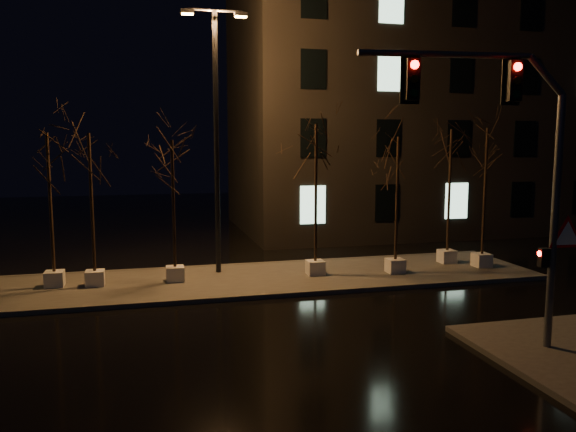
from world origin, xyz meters
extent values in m
plane|color=black|center=(0.00, 0.00, 0.00)|extent=(90.00, 90.00, 0.00)
cube|color=#413F3A|center=(0.00, 6.00, 0.07)|extent=(22.00, 5.00, 0.15)
cube|color=black|center=(14.00, 18.00, 7.50)|extent=(25.00, 12.00, 15.00)
cube|color=silver|center=(-7.32, 6.42, 0.43)|extent=(0.65, 0.65, 0.55)
cylinder|color=black|center=(-7.32, 6.42, 3.15)|extent=(0.11, 0.11, 4.91)
cube|color=silver|center=(-5.92, 6.16, 0.43)|extent=(0.65, 0.65, 0.55)
cylinder|color=black|center=(-5.92, 6.16, 3.15)|extent=(0.11, 0.11, 4.89)
cube|color=silver|center=(-3.09, 6.15, 0.43)|extent=(0.65, 0.65, 0.55)
cylinder|color=black|center=(-3.09, 6.15, 3.03)|extent=(0.11, 0.11, 4.66)
cube|color=silver|center=(2.28, 5.87, 0.43)|extent=(0.65, 0.65, 0.55)
cylinder|color=black|center=(2.28, 5.87, 3.34)|extent=(0.11, 0.11, 5.27)
cube|color=silver|center=(5.45, 5.41, 0.43)|extent=(0.65, 0.65, 0.55)
cylinder|color=black|center=(5.45, 5.41, 3.10)|extent=(0.11, 0.11, 4.80)
cube|color=silver|center=(8.40, 6.58, 0.43)|extent=(0.65, 0.65, 0.55)
cylinder|color=black|center=(8.40, 6.58, 3.26)|extent=(0.11, 0.11, 5.13)
cube|color=silver|center=(9.40, 5.53, 0.43)|extent=(0.65, 0.65, 0.55)
cylinder|color=black|center=(9.40, 5.53, 3.28)|extent=(0.11, 0.11, 5.16)
cylinder|color=#54565B|center=(5.66, -3.06, 3.27)|extent=(0.19, 0.19, 6.24)
cylinder|color=#54565B|center=(2.73, -2.75, 7.26)|extent=(4.15, 0.59, 0.15)
cube|color=black|center=(4.42, -2.93, 6.69)|extent=(0.33, 0.26, 0.94)
cube|color=black|center=(1.94, -2.66, 6.69)|extent=(0.33, 0.26, 0.94)
cube|color=black|center=(5.44, -3.04, 2.44)|extent=(0.25, 0.21, 0.47)
cone|color=red|center=(5.97, -3.15, 2.96)|extent=(1.08, 0.15, 1.08)
sphere|color=#FF0C07|center=(5.66, -3.06, 7.00)|extent=(0.19, 0.19, 0.19)
cylinder|color=black|center=(-1.34, 7.22, 5.18)|extent=(0.20, 0.20, 10.06)
cylinder|color=black|center=(-1.34, 7.22, 10.21)|extent=(2.21, 0.13, 0.10)
cube|color=#F49D30|center=(-2.35, 7.23, 10.06)|extent=(0.51, 0.29, 0.20)
cube|color=#F49D30|center=(-0.34, 7.21, 10.06)|extent=(0.51, 0.29, 0.20)
camera|label=1|loc=(-4.03, -14.67, 5.23)|focal=35.00mm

